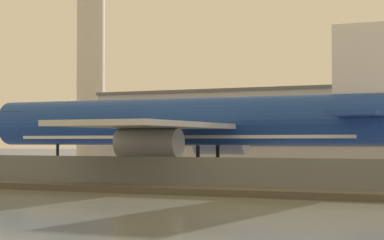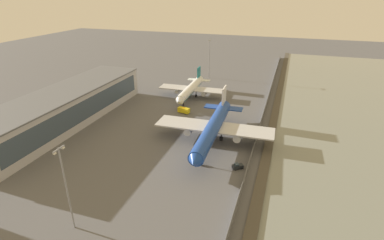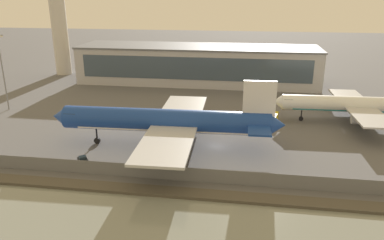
% 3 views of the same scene
% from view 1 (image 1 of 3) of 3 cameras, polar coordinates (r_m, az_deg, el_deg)
% --- Properties ---
extents(ground_plane, '(500.00, 500.00, 0.00)m').
position_cam_1_polar(ground_plane, '(73.20, 7.09, -4.62)').
color(ground_plane, '#565659').
extents(shoreline_seawall, '(320.00, 3.00, 0.50)m').
position_cam_1_polar(shoreline_seawall, '(54.28, -0.08, -5.41)').
color(shoreline_seawall, '#474238').
rests_on(shoreline_seawall, ground).
extents(perimeter_fence, '(280.00, 0.10, 2.58)m').
position_cam_1_polar(perimeter_fence, '(58.28, 1.89, -4.13)').
color(perimeter_fence, slate).
rests_on(perimeter_fence, ground).
extents(cargo_jet_blue, '(48.51, 41.25, 14.75)m').
position_cam_1_polar(cargo_jet_blue, '(75.38, -0.39, -0.26)').
color(cargo_jet_blue, '#193D93').
rests_on(cargo_jet_blue, ground).
extents(baggage_tug, '(3.19, 3.52, 1.80)m').
position_cam_1_polar(baggage_tug, '(73.70, -14.15, -3.93)').
color(baggage_tug, '#1E2328').
rests_on(baggage_tug, ground).
extents(control_tower, '(11.81, 11.81, 50.03)m').
position_cam_1_polar(control_tower, '(163.33, -7.72, 7.02)').
color(control_tower, beige).
rests_on(control_tower, ground).
extents(terminal_building, '(83.80, 20.59, 12.95)m').
position_cam_1_polar(terminal_building, '(132.36, 10.49, -0.46)').
color(terminal_building, '#B2B2B7').
rests_on(terminal_building, ground).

